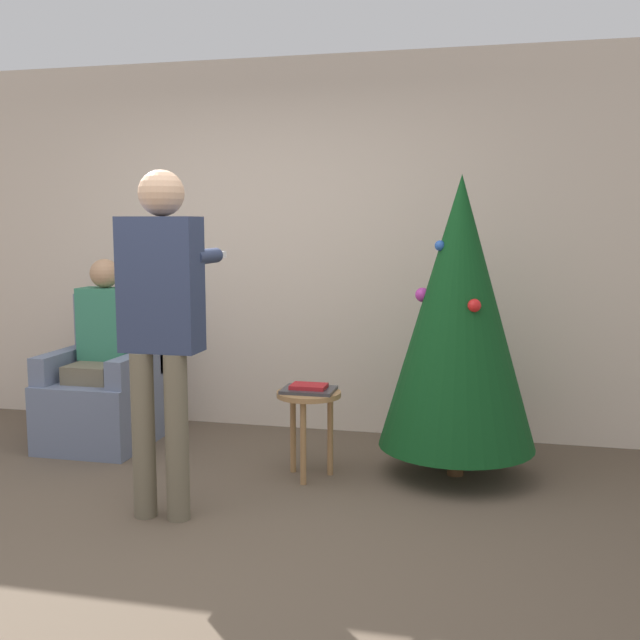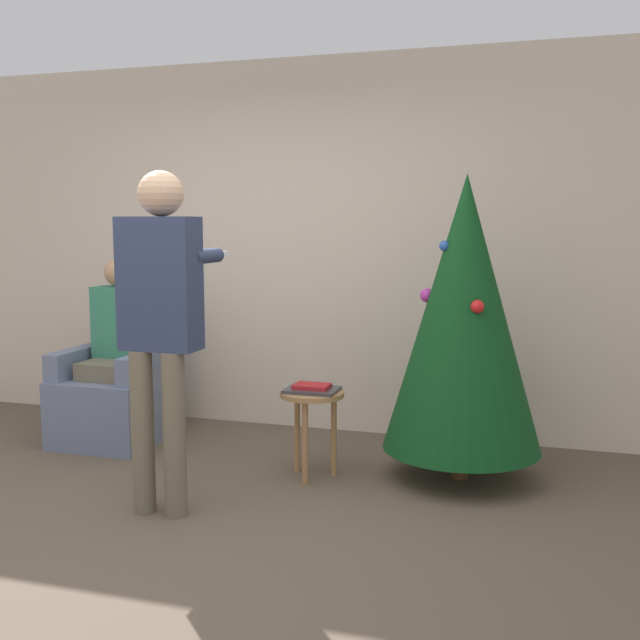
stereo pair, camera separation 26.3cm
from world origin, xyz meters
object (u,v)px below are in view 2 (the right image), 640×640
Objects in this scene: person_standing at (160,309)px; side_stool at (312,407)px; christmas_tree at (464,314)px; person_seated at (115,341)px; armchair at (119,391)px.

side_stool is (0.59, 0.73, -0.65)m from person_standing.
christmas_tree is 1.41× the size of person_seated.
christmas_tree is at bearing 33.73° from person_standing.
christmas_tree reaches higher than side_stool.
person_standing is 1.14m from side_stool.
armchair is 1.61m from side_stool.
christmas_tree reaches higher than armchair.
person_seated is (-2.42, 0.11, -0.29)m from christmas_tree.
person_standing is at bearing -49.04° from armchair.
person_seated is 1.49m from person_standing.
person_standing is at bearing -48.24° from person_seated.
christmas_tree is 1.01× the size of person_standing.
christmas_tree is at bearing 15.76° from side_stool.
christmas_tree is 3.43× the size of side_stool.
armchair is 0.36m from person_seated.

